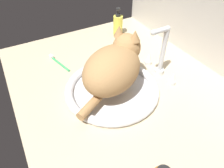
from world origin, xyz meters
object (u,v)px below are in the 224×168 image
Objects in this scene: cat at (115,65)px; soap_pump_bottle at (118,25)px; sink_basin at (112,89)px; toothbrush at (59,63)px; faucet at (161,57)px.

soap_pump_bottle is at bearing 147.82° from cat.
cat is (-1.01, 1.81, 10.31)cm from sink_basin.
cat reaches higher than sink_basin.
soap_pump_bottle reaches higher than toothbrush.
faucet is 1.49× the size of soap_pump_bottle.
sink_basin is 2.45× the size of soap_pump_bottle.
sink_basin is 31.65cm from toothbrush.
soap_pump_bottle is 41.42cm from toothbrush.
toothbrush is at bearing -152.56° from cat.
faucet is at bearing 90.00° from sink_basin.
cat is (-1.01, -21.78, 3.04)cm from faucet.
faucet is 47.14cm from toothbrush.
soap_pump_bottle is (-40.58, 26.70, 4.41)cm from sink_basin.
faucet is 1.41× the size of toothbrush.
sink_basin is 10.52cm from cat.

